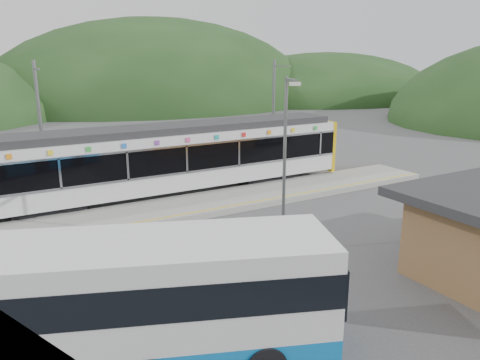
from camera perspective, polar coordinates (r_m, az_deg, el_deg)
ground at (r=20.58m, az=1.14°, el=-5.53°), size 120.00×120.00×0.00m
hills at (r=28.07m, az=6.37°, el=-0.06°), size 146.00×149.00×26.00m
platform at (r=23.26m, az=-3.07°, el=-2.74°), size 26.00×3.20×0.30m
yellow_line at (r=22.11m, az=-1.54°, el=-3.24°), size 26.00×0.10×0.01m
train at (r=24.61m, az=-8.92°, el=2.69°), size 20.44×3.01×3.74m
catenary_mast_west at (r=25.47m, az=-23.09°, el=5.72°), size 0.18×1.80×7.00m
catenary_mast_east at (r=30.49m, az=4.13°, el=8.16°), size 0.18×1.80×7.00m
bus at (r=11.72m, az=-17.75°, el=-14.81°), size 11.49×6.51×3.08m
lamp_post at (r=16.82m, az=5.73°, el=3.45°), size 0.47×1.17×6.48m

